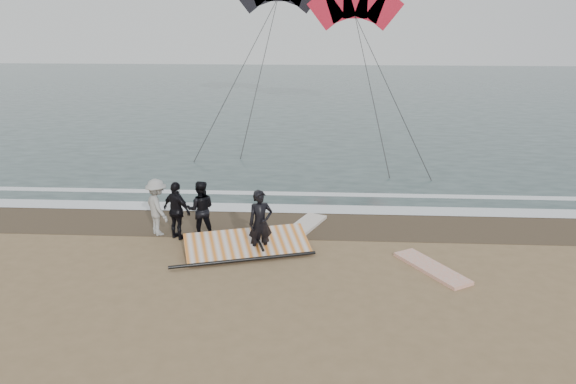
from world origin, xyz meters
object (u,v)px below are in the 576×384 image
at_px(board_white, 432,268).
at_px(sail_rig, 246,244).
at_px(man_main, 260,223).
at_px(board_cream, 302,228).

xyz_separation_m(board_white, sail_rig, (-5.29, 1.02, 0.14)).
relative_size(man_main, board_cream, 0.75).
bearing_deg(sail_rig, board_white, -10.93).
bearing_deg(board_cream, sail_rig, -110.03).
distance_m(board_cream, sail_rig, 2.36).
relative_size(board_white, sail_rig, 0.61).
xyz_separation_m(man_main, board_white, (4.81, -0.76, -0.93)).
xyz_separation_m(man_main, sail_rig, (-0.48, 0.26, -0.79)).
height_order(board_cream, sail_rig, sail_rig).
relative_size(man_main, board_white, 0.80).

